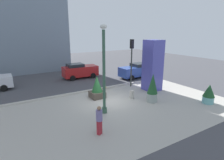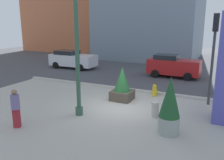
{
  "view_description": "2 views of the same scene",
  "coord_description": "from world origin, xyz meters",
  "views": [
    {
      "loc": [
        -7.33,
        -12.63,
        5.66
      ],
      "look_at": [
        -0.12,
        -0.76,
        1.98
      ],
      "focal_mm": 30.1,
      "sensor_mm": 36.0,
      "label": 1
    },
    {
      "loc": [
        4.69,
        -11.01,
        4.36
      ],
      "look_at": [
        -0.23,
        -0.68,
        1.61
      ],
      "focal_mm": 38.35,
      "sensor_mm": 36.0,
      "label": 2
    }
  ],
  "objects": [
    {
      "name": "concrete_bollard",
      "position": [
        1.97,
        -0.57,
        0.38
      ],
      "size": [
        0.36,
        0.36,
        0.75
      ],
      "primitive_type": "cylinder",
      "color": "#B2ADA3",
      "rests_on": "ground_plane"
    },
    {
      "name": "potted_plant_mid_plaza",
      "position": [
        2.92,
        -2.02,
        1.17
      ],
      "size": [
        0.84,
        0.84,
        2.36
      ],
      "color": "gray",
      "rests_on": "ground_plane"
    },
    {
      "name": "car_passing_lane",
      "position": [
        0.93,
        8.55,
        0.92
      ],
      "size": [
        4.19,
        2.08,
        1.81
      ],
      "color": "red",
      "rests_on": "ground_plane"
    },
    {
      "name": "ground_plane",
      "position": [
        0.0,
        4.0,
        0.0
      ],
      "size": [
        60.0,
        60.0,
        0.0
      ],
      "primitive_type": "plane",
      "color": "#47474C"
    },
    {
      "name": "traffic_light_corner",
      "position": [
        4.11,
        2.43,
        3.23
      ],
      "size": [
        0.28,
        0.42,
        4.82
      ],
      "color": "#333833",
      "rests_on": "ground_plane"
    },
    {
      "name": "potted_plant_by_pillar",
      "position": [
        -0.46,
        1.17,
        0.86
      ],
      "size": [
        1.17,
        1.17,
        1.92
      ],
      "color": "#4C4238",
      "rests_on": "ground_plane"
    },
    {
      "name": "plaza_pavement",
      "position": [
        0.0,
        -2.0,
        0.0
      ],
      "size": [
        18.0,
        10.0,
        0.02
      ],
      "primitive_type": "cube",
      "color": "#ADA89E",
      "rests_on": "ground_plane"
    },
    {
      "name": "curb_strip",
      "position": [
        0.0,
        3.12,
        0.08
      ],
      "size": [
        18.0,
        0.24,
        0.16
      ],
      "primitive_type": "cube",
      "color": "#B7B2A8",
      "rests_on": "ground_plane"
    },
    {
      "name": "car_far_lane",
      "position": [
        6.87,
        5.16,
        0.89
      ],
      "size": [
        4.06,
        2.07,
        1.75
      ],
      "color": "#2D4793",
      "rests_on": "ground_plane"
    },
    {
      "name": "art_pillar_blue",
      "position": [
        5.14,
        0.43,
        2.42
      ],
      "size": [
        1.46,
        1.46,
        4.83
      ],
      "primitive_type": "cube",
      "color": "#4C4CAD",
      "rests_on": "ground_plane"
    },
    {
      "name": "potted_plant_near_right",
      "position": [
        6.54,
        -4.58,
        0.8
      ],
      "size": [
        0.92,
        0.92,
        1.57
      ],
      "color": "#6BB2B2",
      "rests_on": "ground_plane"
    },
    {
      "name": "pedestrian_by_curb",
      "position": [
        -3.03,
        -4.2,
        0.94
      ],
      "size": [
        0.49,
        0.49,
        1.69
      ],
      "color": "maroon",
      "rests_on": "ground_plane"
    },
    {
      "name": "fire_hydrant",
      "position": [
        1.04,
        2.65,
        0.37
      ],
      "size": [
        0.36,
        0.26,
        0.75
      ],
      "color": "gold",
      "rests_on": "ground_plane"
    },
    {
      "name": "lamp_post",
      "position": [
        -1.42,
        -1.86,
        2.94
      ],
      "size": [
        0.44,
        0.44,
        6.04
      ],
      "color": "#335642",
      "rests_on": "ground_plane"
    }
  ]
}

